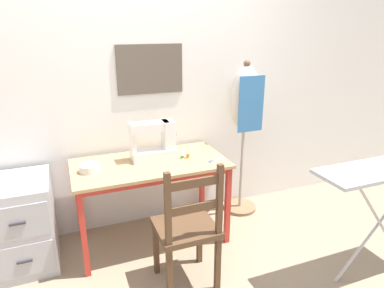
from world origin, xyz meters
name	(u,v)px	position (x,y,z in m)	size (l,w,h in m)	color
ground_plane	(164,260)	(0.00, 0.00, 0.00)	(14.00, 14.00, 0.00)	gray
wall_back	(136,83)	(0.00, 0.68, 1.28)	(10.00, 0.07, 2.55)	silver
sewing_table	(151,172)	(0.00, 0.29, 0.63)	(1.21, 0.62, 0.71)	tan
sewing_machine	(156,141)	(0.07, 0.38, 0.85)	(0.37, 0.16, 0.33)	white
fabric_bowl	(89,168)	(-0.46, 0.29, 0.74)	(0.15, 0.15, 0.06)	silver
scissors	(213,161)	(0.48, 0.15, 0.71)	(0.13, 0.06, 0.01)	silver
thread_spool_near_machine	(182,157)	(0.27, 0.30, 0.72)	(0.04, 0.04, 0.03)	green
thread_spool_mid_table	(188,156)	(0.31, 0.29, 0.73)	(0.03, 0.03, 0.04)	orange
wooden_chair	(187,229)	(0.08, -0.30, 0.45)	(0.40, 0.38, 0.94)	#513823
filing_cabinet	(24,223)	(-0.97, 0.36, 0.34)	(0.43, 0.53, 0.68)	#B7B7BC
dress_form	(245,109)	(0.94, 0.49, 1.02)	(0.32, 0.32, 1.45)	#846647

